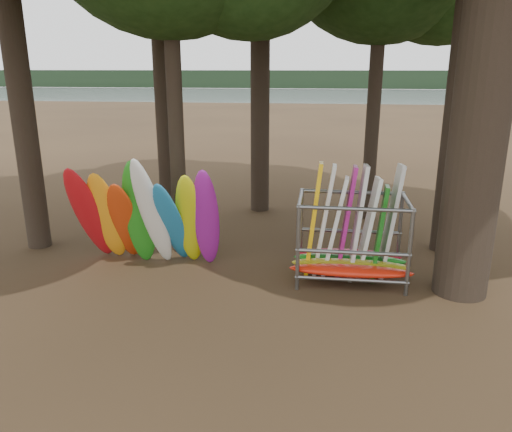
# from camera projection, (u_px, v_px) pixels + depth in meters

# --- Properties ---
(ground) EXTENTS (120.00, 120.00, 0.00)m
(ground) POSITION_uv_depth(u_px,v_px,m) (233.00, 295.00, 11.07)
(ground) COLOR #47331E
(ground) RESTS_ON ground
(lake) EXTENTS (160.00, 160.00, 0.00)m
(lake) POSITION_uv_depth(u_px,v_px,m) (310.00, 104.00, 68.02)
(lake) COLOR gray
(lake) RESTS_ON ground
(far_shore) EXTENTS (160.00, 4.00, 4.00)m
(far_shore) POSITION_uv_depth(u_px,v_px,m) (317.00, 79.00, 114.91)
(far_shore) COLOR black
(far_shore) RESTS_ON ground
(kayak_row) EXTENTS (3.75, 2.05, 3.09)m
(kayak_row) POSITION_uv_depth(u_px,v_px,m) (145.00, 218.00, 12.23)
(kayak_row) COLOR red
(kayak_row) RESTS_ON ground
(storage_rack) EXTENTS (2.81, 1.58, 2.77)m
(storage_rack) POSITION_uv_depth(u_px,v_px,m) (351.00, 241.00, 11.67)
(storage_rack) COLOR slate
(storage_rack) RESTS_ON ground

